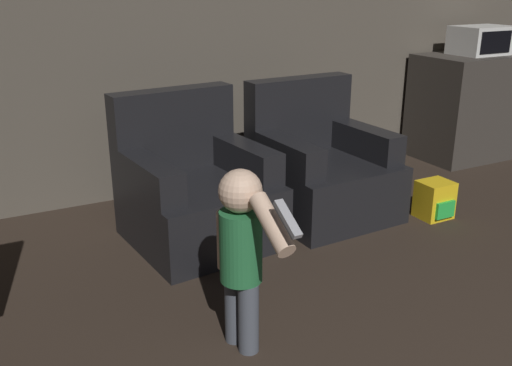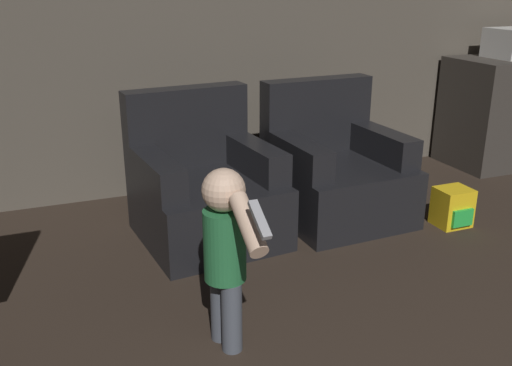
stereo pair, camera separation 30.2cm
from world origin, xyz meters
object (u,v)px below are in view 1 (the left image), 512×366
object	(u,v)px
armchair_left	(195,191)
armchair_right	(320,170)
person_toddler	(242,247)
microwave	(482,40)
toy_backpack	(435,200)

from	to	relation	value
armchair_left	armchair_right	distance (m)	0.94
person_toddler	armchair_right	bearing A→B (deg)	-56.01
microwave	person_toddler	bearing A→B (deg)	-152.24
armchair_left	toy_backpack	distance (m)	1.66
armchair_left	microwave	size ratio (longest dim) A/B	1.78
armchair_right	toy_backpack	xyz separation A→B (m)	(0.65, -0.47, -0.18)
armchair_right	microwave	distance (m)	2.24
toy_backpack	armchair_right	bearing A→B (deg)	144.25
toy_backpack	armchair_left	bearing A→B (deg)	163.60
person_toddler	armchair_left	bearing A→B (deg)	-22.84
armchair_left	toy_backpack	bearing A→B (deg)	-21.94
toy_backpack	person_toddler	bearing A→B (deg)	-158.89
toy_backpack	microwave	bearing A→B (deg)	35.41
armchair_left	microwave	xyz separation A→B (m)	(2.98, 0.53, 0.74)
armchair_right	person_toddler	xyz separation A→B (m)	(-1.19, -1.18, 0.18)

